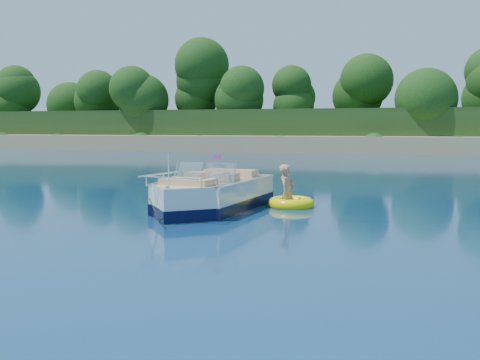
{
  "coord_description": "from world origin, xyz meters",
  "views": [
    {
      "loc": [
        3.92,
        -11.82,
        2.32
      ],
      "look_at": [
        -0.25,
        2.33,
        0.85
      ],
      "focal_mm": 40.0,
      "sensor_mm": 36.0,
      "label": 1
    }
  ],
  "objects": [
    {
      "name": "treeline",
      "position": [
        0.04,
        41.01,
        5.55
      ],
      "size": [
        150.0,
        7.12,
        8.19
      ],
      "color": "black",
      "rests_on": "ground"
    },
    {
      "name": "motorboat",
      "position": [
        -1.05,
        2.11,
        0.38
      ],
      "size": [
        2.53,
        5.81,
        1.94
      ],
      "rotation": [
        0.0,
        0.0,
        -0.12
      ],
      "color": "silver",
      "rests_on": "ground"
    },
    {
      "name": "boy",
      "position": [
        0.89,
        3.4,
        0.0
      ],
      "size": [
        0.58,
        0.96,
        1.76
      ],
      "primitive_type": "imported",
      "rotation": [
        0.0,
        -0.17,
        1.36
      ],
      "color": "tan",
      "rests_on": "ground"
    },
    {
      "name": "ground",
      "position": [
        0.0,
        0.0,
        0.0
      ],
      "size": [
        160.0,
        160.0,
        0.0
      ],
      "primitive_type": "plane",
      "color": "#091A3F",
      "rests_on": "ground"
    },
    {
      "name": "shoreline",
      "position": [
        0.0,
        63.77,
        0.98
      ],
      "size": [
        170.0,
        59.0,
        6.0
      ],
      "color": "tan",
      "rests_on": "ground"
    },
    {
      "name": "tow_tube",
      "position": [
        0.99,
        3.43,
        0.09
      ],
      "size": [
        1.4,
        1.4,
        0.36
      ],
      "rotation": [
        0.0,
        0.0,
        0.03
      ],
      "color": "#FDED04",
      "rests_on": "ground"
    }
  ]
}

